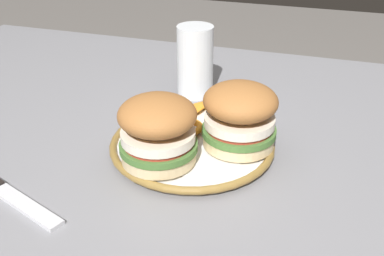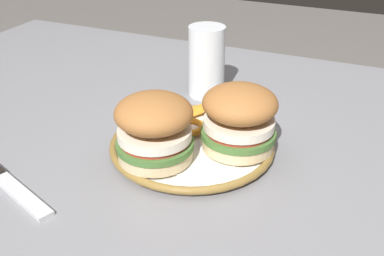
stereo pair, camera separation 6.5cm
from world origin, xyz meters
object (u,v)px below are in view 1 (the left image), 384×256
at_px(table_knife, 1,189).
at_px(sandwich_half_right, 158,129).
at_px(dining_table, 188,199).
at_px(drinking_glass, 195,66).
at_px(sandwich_half_left, 240,115).
at_px(dinner_plate, 192,145).

bearing_deg(table_knife, sandwich_half_right, 31.76).
xyz_separation_m(dining_table, drinking_glass, (-0.06, 0.23, 0.14)).
relative_size(sandwich_half_left, drinking_glass, 1.14).
bearing_deg(sandwich_half_right, table_knife, -148.24).
height_order(dinner_plate, sandwich_half_left, sandwich_half_left).
relative_size(dinner_plate, sandwich_half_right, 1.72).
height_order(dinner_plate, sandwich_half_right, sandwich_half_right).
relative_size(dining_table, sandwich_half_left, 9.35).
bearing_deg(table_knife, sandwich_half_left, 33.85).
bearing_deg(sandwich_half_right, dinner_plate, 65.67).
height_order(sandwich_half_right, drinking_glass, drinking_glass).
distance_m(dining_table, table_knife, 0.29).
bearing_deg(table_knife, dining_table, 36.35).
distance_m(sandwich_half_left, sandwich_half_right, 0.13).
height_order(sandwich_half_right, table_knife, sandwich_half_right).
height_order(dining_table, table_knife, table_knife).
xyz_separation_m(sandwich_half_right, table_knife, (-0.19, -0.12, -0.07)).
xyz_separation_m(dinner_plate, drinking_glass, (-0.06, 0.21, 0.05)).
bearing_deg(dinner_plate, table_knife, -140.10).
bearing_deg(sandwich_half_left, table_knife, -146.15).
height_order(dining_table, drinking_glass, drinking_glass).
xyz_separation_m(sandwich_half_right, drinking_glass, (-0.03, 0.27, -0.01)).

